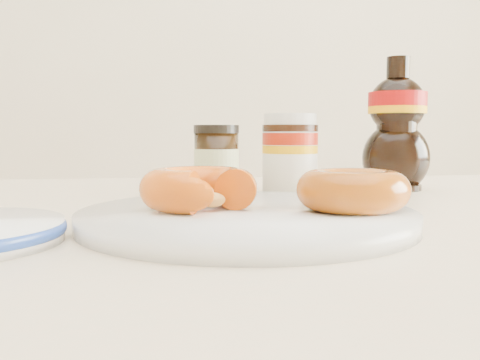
{
  "coord_description": "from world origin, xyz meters",
  "views": [
    {
      "loc": [
        -0.12,
        -0.4,
        0.83
      ],
      "look_at": [
        -0.06,
        0.09,
        0.79
      ],
      "focal_mm": 40.0,
      "sensor_mm": 36.0,
      "label": 1
    }
  ],
  "objects": [
    {
      "name": "nutella_jar",
      "position": [
        0.03,
        0.3,
        0.81
      ],
      "size": [
        0.07,
        0.07,
        0.1
      ],
      "rotation": [
        0.0,
        0.0,
        -0.3
      ],
      "color": "white",
      "rests_on": "dining_table"
    },
    {
      "name": "syrup_bottle",
      "position": [
        0.19,
        0.31,
        0.84
      ],
      "size": [
        0.11,
        0.1,
        0.18
      ],
      "primitive_type": null,
      "rotation": [
        0.0,
        0.0,
        -0.2
      ],
      "color": "black",
      "rests_on": "dining_table"
    },
    {
      "name": "dark_jar",
      "position": [
        -0.07,
        0.25,
        0.79
      ],
      "size": [
        0.06,
        0.06,
        0.09
      ],
      "rotation": [
        0.0,
        0.0,
        0.36
      ],
      "color": "black",
      "rests_on": "dining_table"
    },
    {
      "name": "donut_whole",
      "position": [
        0.03,
        0.03,
        0.78
      ],
      "size": [
        0.12,
        0.12,
        0.03
      ],
      "primitive_type": "torus",
      "rotation": [
        0.0,
        0.0,
        0.35
      ],
      "color": "#A5400A",
      "rests_on": "plate"
    },
    {
      "name": "plate",
      "position": [
        -0.06,
        0.04,
        0.76
      ],
      "size": [
        0.28,
        0.28,
        0.01
      ],
      "color": "white",
      "rests_on": "dining_table"
    },
    {
      "name": "dining_table",
      "position": [
        0.0,
        0.1,
        0.67
      ],
      "size": [
        1.4,
        0.9,
        0.75
      ],
      "color": "beige",
      "rests_on": "ground"
    },
    {
      "name": "donut_bitten",
      "position": [
        -0.1,
        0.05,
        0.78
      ],
      "size": [
        0.13,
        0.13,
        0.03
      ],
      "primitive_type": "torus",
      "rotation": [
        0.0,
        0.0,
        -0.35
      ],
      "color": "#C9560B",
      "rests_on": "plate"
    }
  ]
}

